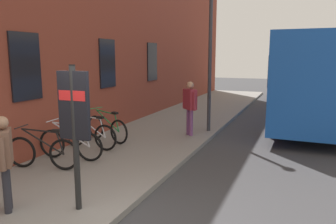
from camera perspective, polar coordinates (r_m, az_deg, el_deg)
name	(u,v)px	position (r m, az deg, el deg)	size (l,w,h in m)	color
ground	(243,143)	(10.38, 12.88, -5.29)	(60.00, 60.00, 0.00)	#38383A
sidewalk_pavement	(181,122)	(12.95, 2.35, -1.80)	(24.00, 3.50, 0.12)	gray
station_facade	(145,1)	(14.59, -4.08, 18.77)	(22.00, 0.65, 9.90)	brown
bicycle_leaning_wall	(43,152)	(7.95, -21.00, -6.54)	(0.55, 1.74, 0.97)	black
bicycle_mid_rack	(71,144)	(8.43, -16.59, -5.38)	(0.48, 1.77, 0.97)	black
bicycle_end_of_row	(90,135)	(9.29, -13.45, -3.85)	(0.48, 1.77, 0.97)	black
bicycle_by_door	(107,128)	(9.96, -10.56, -2.83)	(0.65, 1.71, 0.97)	black
transit_info_sign	(74,115)	(5.44, -16.00, -0.51)	(0.10, 0.55, 2.40)	black
city_bus	(314,74)	(14.67, 24.14, 6.05)	(10.53, 2.73, 3.35)	#1951B2
pedestrian_by_facade	(4,154)	(5.92, -26.66, -6.57)	(0.49, 0.48, 1.60)	#26262D
pedestrian_crossing_street	(190,103)	(10.44, 3.83, 1.62)	(0.52, 0.54, 1.73)	#723F72
street_lamp	(210,34)	(11.07, 7.41, 13.39)	(0.28, 0.28, 5.52)	#333338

